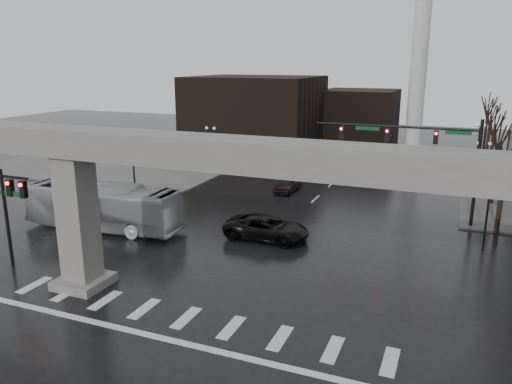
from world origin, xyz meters
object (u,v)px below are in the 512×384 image
at_px(signal_mast_arm, 423,146).
at_px(pickup_truck, 267,228).
at_px(city_bus, 103,207).
at_px(far_car, 288,184).

bearing_deg(signal_mast_arm, pickup_truck, -138.87).
xyz_separation_m(signal_mast_arm, city_bus, (-21.21, -10.55, -4.15)).
bearing_deg(signal_mast_arm, city_bus, -153.55).
xyz_separation_m(pickup_truck, city_bus, (-11.90, -2.42, 0.86)).
bearing_deg(far_car, city_bus, -120.11).
xyz_separation_m(signal_mast_arm, pickup_truck, (-9.32, -8.13, -5.01)).
height_order(signal_mast_arm, far_car, signal_mast_arm).
distance_m(signal_mast_arm, city_bus, 24.05).
relative_size(pickup_truck, city_bus, 0.49).
bearing_deg(city_bus, pickup_truck, -81.37).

